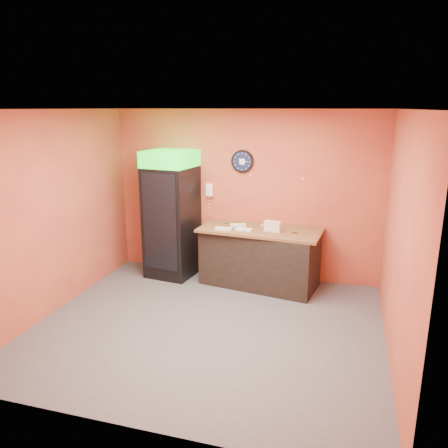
% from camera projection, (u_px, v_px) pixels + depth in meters
% --- Properties ---
extents(floor, '(4.50, 4.50, 0.00)m').
position_uv_depth(floor, '(209.00, 326.00, 5.80)').
color(floor, '#47474C').
rests_on(floor, ground).
extents(back_wall, '(4.50, 0.02, 2.80)m').
position_uv_depth(back_wall, '(245.00, 195.00, 7.30)').
color(back_wall, '#C55F37').
rests_on(back_wall, floor).
extents(left_wall, '(0.02, 4.00, 2.80)m').
position_uv_depth(left_wall, '(53.00, 213.00, 6.04)').
color(left_wall, '#C55F37').
rests_on(left_wall, floor).
extents(right_wall, '(0.02, 4.00, 2.80)m').
position_uv_depth(right_wall, '(400.00, 239.00, 4.84)').
color(right_wall, '#C55F37').
rests_on(right_wall, floor).
extents(ceiling, '(4.50, 4.00, 0.02)m').
position_uv_depth(ceiling, '(206.00, 109.00, 5.08)').
color(ceiling, white).
rests_on(ceiling, back_wall).
extents(beverage_cooler, '(0.84, 0.85, 2.14)m').
position_uv_depth(beverage_cooler, '(171.00, 216.00, 7.33)').
color(beverage_cooler, black).
rests_on(beverage_cooler, floor).
extents(prep_counter, '(1.93, 1.09, 0.91)m').
position_uv_depth(prep_counter, '(260.00, 258.00, 7.07)').
color(prep_counter, black).
rests_on(prep_counter, floor).
extents(wall_clock, '(0.37, 0.06, 0.37)m').
position_uv_depth(wall_clock, '(242.00, 161.00, 7.14)').
color(wall_clock, black).
rests_on(wall_clock, back_wall).
extents(wall_phone, '(0.12, 0.10, 0.22)m').
position_uv_depth(wall_phone, '(209.00, 190.00, 7.39)').
color(wall_phone, white).
rests_on(wall_phone, back_wall).
extents(butcher_paper, '(1.99, 1.05, 0.04)m').
position_uv_depth(butcher_paper, '(260.00, 230.00, 6.95)').
color(butcher_paper, brown).
rests_on(butcher_paper, prep_counter).
extents(sub_roll_stack, '(0.28, 0.15, 0.17)m').
position_uv_depth(sub_roll_stack, '(273.00, 226.00, 6.77)').
color(sub_roll_stack, beige).
rests_on(sub_roll_stack, butcher_paper).
extents(wrapped_sandwich_left, '(0.27, 0.12, 0.04)m').
position_uv_depth(wrapped_sandwich_left, '(223.00, 229.00, 6.87)').
color(wrapped_sandwich_left, silver).
rests_on(wrapped_sandwich_left, butcher_paper).
extents(wrapped_sandwich_mid, '(0.27, 0.13, 0.04)m').
position_uv_depth(wrapped_sandwich_mid, '(244.00, 230.00, 6.83)').
color(wrapped_sandwich_mid, silver).
rests_on(wrapped_sandwich_mid, butcher_paper).
extents(wrapped_sandwich_right, '(0.27, 0.17, 0.04)m').
position_uv_depth(wrapped_sandwich_right, '(238.00, 225.00, 7.10)').
color(wrapped_sandwich_right, silver).
rests_on(wrapped_sandwich_right, butcher_paper).
extents(kitchen_tool, '(0.05, 0.05, 0.05)m').
position_uv_depth(kitchen_tool, '(269.00, 225.00, 7.09)').
color(kitchen_tool, silver).
rests_on(kitchen_tool, butcher_paper).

